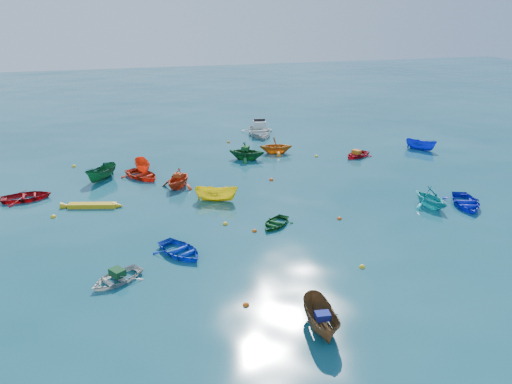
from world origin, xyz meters
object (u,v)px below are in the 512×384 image
object	(u,v)px
kayak_yellow	(93,207)
motorboat_white	(259,135)
dinghy_blue_sw	(180,254)
dinghy_white_near	(117,281)
dinghy_blue_se	(465,206)

from	to	relation	value
kayak_yellow	motorboat_white	bearing A→B (deg)	-31.45
dinghy_blue_sw	dinghy_white_near	bearing A→B (deg)	-178.99
dinghy_blue_se	motorboat_white	xyz separation A→B (m)	(-7.99, 21.56, 0.00)
dinghy_white_near	motorboat_white	distance (m)	28.99
dinghy_blue_se	kayak_yellow	xyz separation A→B (m)	(-23.67, 6.29, 0.00)
dinghy_blue_sw	dinghy_white_near	world-z (taller)	dinghy_blue_sw
motorboat_white	dinghy_blue_sw	bearing A→B (deg)	-108.79
dinghy_blue_sw	dinghy_blue_se	world-z (taller)	dinghy_blue_se
dinghy_blue_sw	motorboat_white	xyz separation A→B (m)	(10.99, 23.26, 0.00)
dinghy_blue_se	motorboat_white	distance (m)	22.99
dinghy_blue_se	kayak_yellow	bearing A→B (deg)	-173.52
dinghy_blue_sw	motorboat_white	world-z (taller)	motorboat_white
dinghy_white_near	dinghy_blue_se	size ratio (longest dim) A/B	0.78
dinghy_white_near	kayak_yellow	distance (m)	10.04
dinghy_blue_sw	motorboat_white	distance (m)	25.73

